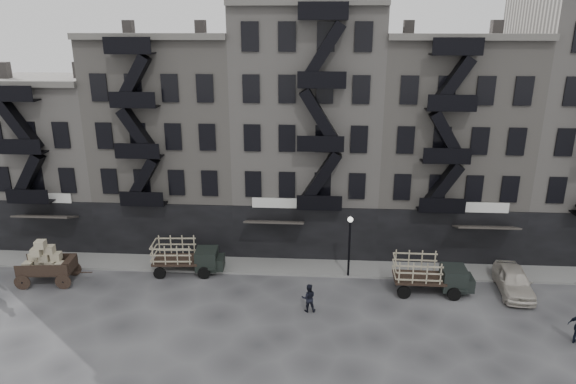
# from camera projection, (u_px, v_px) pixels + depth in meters

# --- Properties ---
(ground) EXTENTS (140.00, 140.00, 0.00)m
(ground) POSITION_uv_depth(u_px,v_px,m) (301.00, 296.00, 31.66)
(ground) COLOR #38383A
(ground) RESTS_ON ground
(sidewalk) EXTENTS (55.00, 2.50, 0.15)m
(sidewalk) POSITION_uv_depth(u_px,v_px,m) (303.00, 267.00, 35.19)
(sidewalk) COLOR slate
(sidewalk) RESTS_ON ground
(building_west) EXTENTS (10.00, 11.35, 13.20)m
(building_west) POSITION_uv_depth(u_px,v_px,m) (53.00, 157.00, 40.33)
(building_west) COLOR gray
(building_west) RESTS_ON ground
(building_midwest) EXTENTS (10.00, 11.35, 16.20)m
(building_midwest) POSITION_uv_depth(u_px,v_px,m) (177.00, 140.00, 39.23)
(building_midwest) COLOR gray
(building_midwest) RESTS_ON ground
(building_center) EXTENTS (10.00, 11.35, 18.20)m
(building_center) POSITION_uv_depth(u_px,v_px,m) (307.00, 128.00, 38.29)
(building_center) COLOR gray
(building_center) RESTS_ON ground
(building_mideast) EXTENTS (10.00, 11.35, 16.20)m
(building_mideast) POSITION_uv_depth(u_px,v_px,m) (442.00, 144.00, 37.98)
(building_mideast) COLOR gray
(building_mideast) RESTS_ON ground
(lamp_post) EXTENTS (0.36, 0.36, 4.28)m
(lamp_post) POSITION_uv_depth(u_px,v_px,m) (350.00, 239.00, 33.06)
(lamp_post) COLOR black
(lamp_post) RESTS_ON ground
(wagon) EXTENTS (3.71, 2.24, 3.00)m
(wagon) POSITION_uv_depth(u_px,v_px,m) (44.00, 258.00, 32.75)
(wagon) COLOR black
(wagon) RESTS_ON ground
(stake_truck_west) EXTENTS (4.76, 2.19, 2.33)m
(stake_truck_west) POSITION_uv_depth(u_px,v_px,m) (186.00, 254.00, 34.18)
(stake_truck_west) COLOR black
(stake_truck_west) RESTS_ON ground
(stake_truck_east) EXTENTS (4.84, 2.07, 2.41)m
(stake_truck_east) POSITION_uv_depth(u_px,v_px,m) (430.00, 272.00, 31.65)
(stake_truck_east) COLOR black
(stake_truck_east) RESTS_ON ground
(car_east) EXTENTS (2.25, 4.75, 1.57)m
(car_east) POSITION_uv_depth(u_px,v_px,m) (514.00, 281.00, 31.84)
(car_east) COLOR #BAB3A7
(car_east) RESTS_ON ground
(pedestrian_mid) EXTENTS (0.90, 0.73, 1.72)m
(pedestrian_mid) POSITION_uv_depth(u_px,v_px,m) (309.00, 298.00, 29.71)
(pedestrian_mid) COLOR black
(pedestrian_mid) RESTS_ON ground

